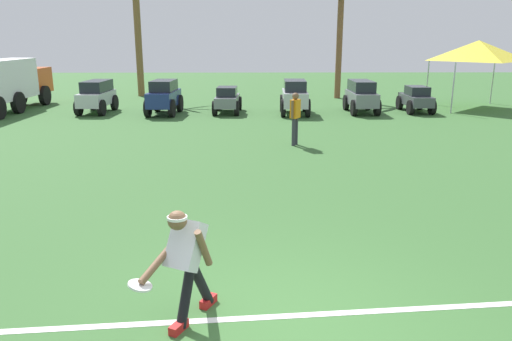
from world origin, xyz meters
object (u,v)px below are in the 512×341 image
Objects in this scene: parked_car_slot_d at (295,96)px; parked_car_slot_e at (361,96)px; teammate_near_sideline at (295,114)px; palm_tree_left_of_centre at (339,30)px; parked_car_slot_a at (97,96)px; parked_car_slot_f at (416,99)px; palm_tree_far_left at (137,14)px; box_truck at (9,82)px; parked_car_slot_c at (227,99)px; frisbee_thrower at (187,259)px; event_tent at (478,51)px; frisbee_in_flight at (140,285)px; parked_car_slot_b at (164,96)px.

parked_car_slot_d reaches higher than parked_car_slot_e.
palm_tree_left_of_centre is (3.19, 11.62, 2.52)m from teammate_near_sideline.
parked_car_slot_d is at bearing -3.39° from parked_car_slot_a.
palm_tree_far_left reaches higher than parked_car_slot_f.
parked_car_slot_a is at bearing -6.58° from box_truck.
parked_car_slot_c is 0.38× the size of box_truck.
parked_car_slot_c is at bearing -179.91° from parked_car_slot_e.
palm_tree_far_left reaches higher than palm_tree_left_of_centre.
frisbee_thrower is at bearing -70.30° from parked_car_slot_a.
event_tent reaches higher than parked_car_slot_c.
event_tent is (11.16, 17.75, 1.85)m from frisbee_in_flight.
box_truck is at bearing 172.16° from parked_car_slot_b.
teammate_near_sideline is 6.14m from parked_car_slot_d.
parked_car_slot_e is at bearing -166.03° from event_tent.
parked_car_slot_b is (-2.43, 16.05, 0.06)m from frisbee_in_flight.
box_truck is (-3.82, 0.44, 0.51)m from parked_car_slot_a.
parked_car_slot_d is 8.55m from event_tent.
palm_tree_left_of_centre is at bearing 91.97° from parked_car_slot_e.
frisbee_in_flight is 0.09× the size of event_tent.
parked_car_slot_e is at bearing 7.51° from parked_car_slot_d.
palm_tree_left_of_centre is (14.82, 4.58, 2.23)m from box_truck.
palm_tree_far_left is (-2.34, 6.54, 3.51)m from parked_car_slot_b.
teammate_near_sideline is 0.65× the size of parked_car_slot_e.
teammate_near_sideline reaches higher than parked_car_slot_a.
parked_car_slot_b is at bearing -172.89° from event_tent.
parked_car_slot_d reaches higher than parked_car_slot_a.
parked_car_slot_e is at bearing 2.56° from parked_car_slot_b.
palm_tree_left_of_centre is at bearing 75.31° from frisbee_in_flight.
frisbee_in_flight is 16.32m from parked_car_slot_d.
teammate_near_sideline is 6.88m from parked_car_slot_c.
teammate_near_sideline is 0.64× the size of parked_car_slot_a.
parked_car_slot_f is at bearing 3.56° from parked_car_slot_e.
parked_car_slot_d is at bearing 80.76° from frisbee_thrower.
box_truck is 20.38m from event_tent.
box_truck is at bearing 118.37° from frisbee_in_flight.
parked_car_slot_b is at bearing -9.48° from parked_car_slot_a.
parked_car_slot_b is 0.43× the size of palm_tree_left_of_centre.
parked_car_slot_e is 5.78m from event_tent.
parked_car_slot_c is at bearing -173.07° from event_tent.
palm_tree_left_of_centre is (5.48, 5.14, 2.90)m from parked_car_slot_c.
parked_car_slot_b is (-4.89, 6.12, -0.20)m from teammate_near_sideline.
teammate_near_sideline reaches higher than parked_car_slot_b.
parked_car_slot_a is at bearing 139.76° from teammate_near_sideline.
box_truck is at bearing -162.84° from palm_tree_left_of_centre.
frisbee_in_flight is at bearing -72.09° from parked_car_slot_a.
parked_car_slot_d is 2.88m from parked_car_slot_e.
parked_car_slot_a is 13.55m from parked_car_slot_f.
palm_tree_far_left is (4.39, 5.61, 3.02)m from box_truck.
box_truck reaches higher than parked_car_slot_d.
parked_car_slot_a is 0.41× the size of box_truck.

